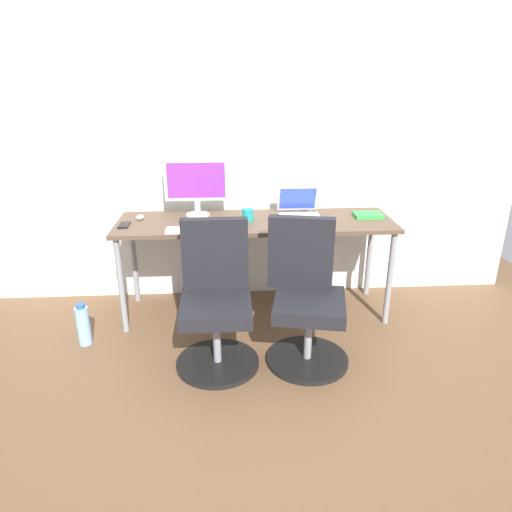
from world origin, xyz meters
The scene contains 16 objects.
ground_plane centered at (0.00, 0.00, 0.00)m, with size 5.28×5.28×0.00m, color brown.
back_wall centered at (0.00, 0.38, 1.30)m, with size 4.40×0.04×2.60m, color silver.
desk centered at (0.00, 0.00, 0.69)m, with size 2.05×0.60×0.76m.
office_chair_left centered at (-0.29, -0.66, 0.42)m, with size 0.54×0.54×0.94m.
office_chair_right centered at (0.28, -0.66, 0.42)m, with size 0.54×0.54×0.94m.
water_bottle_on_floor centered at (-1.23, -0.41, 0.15)m, with size 0.09×0.09×0.31m.
desktop_monitor centered at (-0.44, 0.16, 1.01)m, with size 0.48×0.18×0.43m.
open_laptop centered at (0.34, 0.09, 0.81)m, with size 0.31×0.29×0.22m.
keyboard_by_monitor centered at (-0.47, -0.22, 0.77)m, with size 0.34×0.12×0.02m, color silver.
keyboard_by_laptop centered at (0.32, -0.22, 0.77)m, with size 0.34×0.12×0.02m, color #2D2D2D.
mouse_by_monitor centered at (-0.39, -0.07, 0.77)m, with size 0.06×0.10×0.03m, color #2D2D2D.
mouse_by_laptop centered at (-0.86, 0.09, 0.77)m, with size 0.06×0.10×0.03m, color silver.
coffee_mug centered at (-0.06, -0.01, 0.80)m, with size 0.08×0.08×0.09m, color teal.
pen_cup centered at (0.45, 0.24, 0.81)m, with size 0.07×0.07×0.10m, color slate.
phone_near_laptop centered at (-0.95, -0.06, 0.76)m, with size 0.07×0.14×0.01m, color black.
notebook centered at (0.86, 0.04, 0.77)m, with size 0.21×0.15×0.03m, color green.
Camera 1 is at (-0.21, -3.29, 1.76)m, focal length 32.40 mm.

